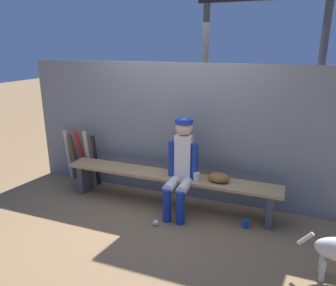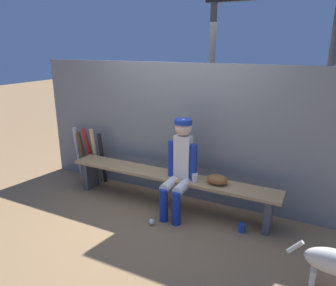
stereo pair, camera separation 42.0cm
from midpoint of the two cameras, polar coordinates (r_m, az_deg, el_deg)
name	(u,v)px [view 1 (the left image)]	position (r m, az deg, el deg)	size (l,w,h in m)	color
ground_plane	(168,206)	(4.57, -2.69, -11.29)	(30.00, 30.00, 0.00)	olive
chainlink_fence	(178,132)	(4.54, -0.89, 1.91)	(4.78, 0.03, 1.96)	slate
dugout_bench	(168,181)	(4.39, -2.76, -6.87)	(3.04, 0.36, 0.48)	tan
player_seated	(181,164)	(4.11, -0.59, -3.94)	(0.41, 0.55, 1.28)	silver
baseball_glove	(219,177)	(4.12, 6.24, -6.25)	(0.28, 0.20, 0.12)	brown
bat_aluminum_black	(96,161)	(5.20, -15.17, -3.16)	(0.06, 0.06, 0.84)	black
bat_wood_natural	(89,158)	(5.25, -16.39, -2.66)	(0.06, 0.06, 0.91)	tan
bat_aluminum_red	(83,156)	(5.38, -17.36, -2.33)	(0.06, 0.06, 0.91)	#B22323
bat_wood_dark	(75,158)	(5.49, -18.64, -2.55)	(0.06, 0.06, 0.81)	brown
bat_aluminum_silver	(69,155)	(5.57, -19.57, -2.05)	(0.06, 0.06, 0.87)	#B7B7BC
baseball	(156,223)	(4.11, -5.22, -14.20)	(0.07, 0.07, 0.07)	white
cup_on_ground	(245,223)	(4.12, 10.87, -14.16)	(0.08, 0.08, 0.11)	#1E47AD
cup_on_bench	(197,177)	(4.14, 2.28, -6.13)	(0.08, 0.08, 0.11)	silver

